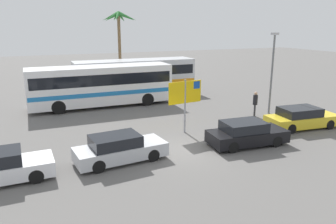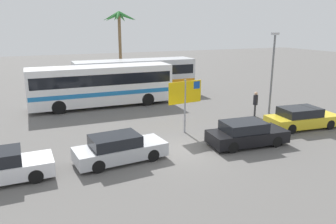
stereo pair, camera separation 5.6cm
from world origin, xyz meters
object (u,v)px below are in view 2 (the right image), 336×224
(bus_front_coach, at_px, (101,84))
(pedestrian_crossing_lot, at_px, (255,102))
(bus_rear_coach, at_px, (135,75))
(car_black, at_px, (246,134))
(ferry_sign, at_px, (186,94))
(car_yellow, at_px, (302,118))
(car_silver, at_px, (119,149))

(bus_front_coach, distance_m, pedestrian_crossing_lot, 11.74)
(bus_rear_coach, height_order, car_black, bus_rear_coach)
(ferry_sign, bearing_deg, car_yellow, -23.07)
(car_silver, height_order, car_yellow, same)
(car_silver, relative_size, car_black, 1.02)
(pedestrian_crossing_lot, bearing_deg, car_yellow, -35.93)
(bus_rear_coach, height_order, car_silver, bus_rear_coach)
(bus_front_coach, xyz_separation_m, car_yellow, (10.29, -10.50, -1.15))
(car_black, height_order, pedestrian_crossing_lot, pedestrian_crossing_lot)
(ferry_sign, relative_size, car_black, 0.74)
(bus_front_coach, bearing_deg, bus_rear_coach, 41.70)
(car_silver, xyz_separation_m, car_yellow, (11.83, 0.72, 0.00))
(car_black, xyz_separation_m, car_yellow, (5.01, 1.19, 0.00))
(bus_rear_coach, distance_m, car_silver, 15.64)
(car_black, distance_m, car_yellow, 5.15)
(car_black, bearing_deg, bus_rear_coach, 99.20)
(bus_rear_coach, xyz_separation_m, car_black, (1.45, -15.11, -1.15))
(car_silver, bearing_deg, bus_front_coach, 76.48)
(bus_front_coach, height_order, car_yellow, bus_front_coach)
(ferry_sign, xyz_separation_m, car_yellow, (7.06, -2.04, -1.69))
(bus_front_coach, height_order, car_silver, bus_front_coach)
(bus_front_coach, relative_size, bus_rear_coach, 1.00)
(bus_rear_coach, relative_size, car_yellow, 2.33)
(ferry_sign, relative_size, pedestrian_crossing_lot, 1.81)
(ferry_sign, bearing_deg, bus_front_coach, 103.91)
(car_yellow, xyz_separation_m, pedestrian_crossing_lot, (-1.04, 3.32, 0.41))
(car_silver, relative_size, car_yellow, 0.94)
(bus_front_coach, bearing_deg, car_black, -65.70)
(pedestrian_crossing_lot, bearing_deg, car_black, -94.66)
(bus_front_coach, xyz_separation_m, car_silver, (-1.54, -11.22, -1.15))
(bus_rear_coach, xyz_separation_m, car_silver, (-5.38, -14.64, -1.15))
(bus_rear_coach, relative_size, ferry_sign, 3.42)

